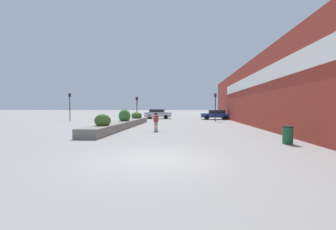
# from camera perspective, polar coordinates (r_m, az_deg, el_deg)

# --- Properties ---
(ground_plane) EXTENTS (300.00, 300.00, 0.00)m
(ground_plane) POSITION_cam_1_polar(r_m,az_deg,el_deg) (7.91, -3.11, -11.20)
(ground_plane) COLOR gray
(building_wall_right) EXTENTS (0.67, 44.44, 6.41)m
(building_wall_right) POSITION_cam_1_polar(r_m,az_deg,el_deg) (24.30, 20.27, 5.14)
(building_wall_right) COLOR maroon
(building_wall_right) RESTS_ON ground_plane
(planter_box) EXTENTS (1.44, 15.43, 1.63)m
(planter_box) POSITION_cam_1_polar(r_m,az_deg,el_deg) (20.65, -11.14, -1.93)
(planter_box) COLOR slate
(planter_box) RESTS_ON ground_plane
(skateboard) EXTENTS (0.41, 0.66, 0.09)m
(skateboard) POSITION_cam_1_polar(r_m,az_deg,el_deg) (17.23, -3.07, -3.86)
(skateboard) COLOR navy
(skateboard) RESTS_ON ground_plane
(skateboarder) EXTENTS (1.19, 0.54, 1.34)m
(skateboarder) POSITION_cam_1_polar(r_m,az_deg,el_deg) (17.17, -3.08, -1.09)
(skateboarder) COLOR tan
(skateboarder) RESTS_ON skateboard
(trash_bin) EXTENTS (0.50, 0.50, 0.87)m
(trash_bin) POSITION_cam_1_polar(r_m,az_deg,el_deg) (12.55, 28.13, -4.52)
(trash_bin) COLOR #1E5B33
(trash_bin) RESTS_ON ground_plane
(car_leftmost) EXTENTS (4.27, 1.94, 1.41)m
(car_leftmost) POSITION_cam_1_polar(r_m,az_deg,el_deg) (34.62, 12.01, 0.13)
(car_leftmost) COLOR navy
(car_leftmost) RESTS_ON ground_plane
(car_center_left) EXTENTS (4.25, 1.84, 1.51)m
(car_center_left) POSITION_cam_1_polar(r_m,az_deg,el_deg) (36.44, -2.58, 0.33)
(car_center_left) COLOR #BCBCC1
(car_center_left) RESTS_ON ground_plane
(car_center_right) EXTENTS (4.13, 1.98, 1.56)m
(car_center_right) POSITION_cam_1_polar(r_m,az_deg,el_deg) (37.78, 25.48, 0.24)
(car_center_right) COLOR black
(car_center_right) RESTS_ON ground_plane
(traffic_light_left) EXTENTS (0.28, 0.30, 3.22)m
(traffic_light_left) POSITION_cam_1_polar(r_m,az_deg,el_deg) (30.15, -7.91, 2.67)
(traffic_light_left) COLOR black
(traffic_light_left) RESTS_ON ground_plane
(traffic_light_right) EXTENTS (0.28, 0.30, 3.64)m
(traffic_light_right) POSITION_cam_1_polar(r_m,az_deg,el_deg) (29.75, 11.93, 3.16)
(traffic_light_right) COLOR black
(traffic_light_right) RESTS_ON ground_plane
(traffic_light_far_left) EXTENTS (0.28, 0.30, 3.73)m
(traffic_light_far_left) POSITION_cam_1_polar(r_m,az_deg,el_deg) (33.38, -23.69, 2.99)
(traffic_light_far_left) COLOR black
(traffic_light_far_left) RESTS_ON ground_plane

